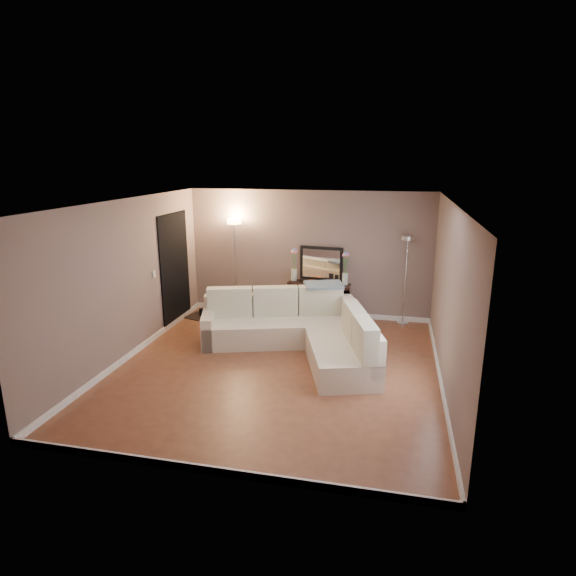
% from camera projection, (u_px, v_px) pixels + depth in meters
% --- Properties ---
extents(floor, '(5.00, 5.50, 0.01)m').
position_uv_depth(floor, '(277.00, 368.00, 7.63)').
color(floor, brown).
rests_on(floor, ground).
extents(ceiling, '(5.00, 5.50, 0.01)m').
position_uv_depth(ceiling, '(276.00, 202.00, 6.95)').
color(ceiling, white).
rests_on(ceiling, ground).
extents(wall_back, '(5.00, 0.02, 2.60)m').
position_uv_depth(wall_back, '(309.00, 254.00, 9.89)').
color(wall_back, '#7E6861').
rests_on(wall_back, ground).
extents(wall_front, '(5.00, 0.02, 2.60)m').
position_uv_depth(wall_front, '(209.00, 362.00, 4.69)').
color(wall_front, '#7E6861').
rests_on(wall_front, ground).
extents(wall_left, '(0.02, 5.50, 2.60)m').
position_uv_depth(wall_left, '(127.00, 280.00, 7.82)').
color(wall_left, '#7E6861').
rests_on(wall_left, ground).
extents(wall_right, '(0.02, 5.50, 2.60)m').
position_uv_depth(wall_right, '(450.00, 299.00, 6.77)').
color(wall_right, '#7E6861').
rests_on(wall_right, ground).
extents(baseboard_back, '(5.00, 0.03, 0.10)m').
position_uv_depth(baseboard_back, '(308.00, 312.00, 10.20)').
color(baseboard_back, white).
rests_on(baseboard_back, ground).
extents(baseboard_front, '(5.00, 0.03, 0.10)m').
position_uv_depth(baseboard_front, '(215.00, 471.00, 5.04)').
color(baseboard_front, white).
rests_on(baseboard_front, ground).
extents(baseboard_left, '(0.03, 5.50, 0.10)m').
position_uv_depth(baseboard_left, '(135.00, 352.00, 8.14)').
color(baseboard_left, white).
rests_on(baseboard_left, ground).
extents(baseboard_right, '(0.03, 5.50, 0.10)m').
position_uv_depth(baseboard_right, '(440.00, 380.00, 7.10)').
color(baseboard_right, white).
rests_on(baseboard_right, ground).
extents(doorway, '(0.02, 1.20, 2.20)m').
position_uv_depth(doorway, '(175.00, 269.00, 9.46)').
color(doorway, black).
rests_on(doorway, ground).
extents(switch_plate, '(0.02, 0.08, 0.12)m').
position_uv_depth(switch_plate, '(154.00, 274.00, 8.64)').
color(switch_plate, white).
rests_on(switch_plate, ground).
extents(sectional_sofa, '(3.36, 2.76, 0.96)m').
position_uv_depth(sectional_sofa, '(301.00, 330.00, 8.29)').
color(sectional_sofa, beige).
rests_on(sectional_sofa, floor).
extents(throw_blanket, '(0.78, 0.61, 0.09)m').
position_uv_depth(throw_blanket, '(324.00, 285.00, 8.81)').
color(throw_blanket, slate).
rests_on(throw_blanket, sectional_sofa).
extents(console_table, '(1.28, 0.47, 0.77)m').
position_uv_depth(console_table, '(315.00, 299.00, 9.83)').
color(console_table, black).
rests_on(console_table, floor).
extents(leaning_mirror, '(0.89, 0.13, 0.70)m').
position_uv_depth(leaning_mirror, '(321.00, 264.00, 9.77)').
color(leaning_mirror, black).
rests_on(leaning_mirror, console_table).
extents(table_decor, '(0.53, 0.14, 0.13)m').
position_uv_depth(table_decor, '(318.00, 281.00, 9.67)').
color(table_decor, orange).
rests_on(table_decor, console_table).
extents(flower_vase_left, '(0.15, 0.13, 0.66)m').
position_uv_depth(flower_vase_left, '(294.00, 267.00, 9.80)').
color(flower_vase_left, silver).
rests_on(flower_vase_left, console_table).
extents(flower_vase_right, '(0.15, 0.13, 0.66)m').
position_uv_depth(flower_vase_right, '(345.00, 271.00, 9.48)').
color(flower_vase_right, silver).
rests_on(flower_vase_right, console_table).
extents(floor_lamp_lit, '(0.35, 0.35, 2.00)m').
position_uv_depth(floor_lamp_lit, '(235.00, 248.00, 9.99)').
color(floor_lamp_lit, silver).
rests_on(floor_lamp_lit, floor).
extents(floor_lamp_unlit, '(0.25, 0.25, 1.78)m').
position_uv_depth(floor_lamp_unlit, '(406.00, 263.00, 9.31)').
color(floor_lamp_unlit, silver).
rests_on(floor_lamp_unlit, floor).
extents(charcoal_rug, '(1.53, 1.31, 0.02)m').
position_uv_depth(charcoal_rug, '(222.00, 316.00, 10.09)').
color(charcoal_rug, black).
rests_on(charcoal_rug, floor).
extents(black_bag, '(0.43, 0.36, 0.24)m').
position_uv_depth(black_bag, '(210.00, 314.00, 10.07)').
color(black_bag, black).
rests_on(black_bag, charcoal_rug).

